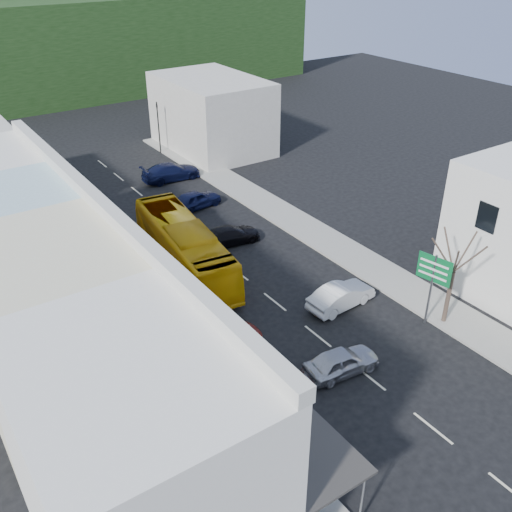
{
  "coord_description": "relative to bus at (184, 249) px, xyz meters",
  "views": [
    {
      "loc": [
        -16.71,
        -18.61,
        19.19
      ],
      "look_at": [
        0.0,
        6.0,
        2.2
      ],
      "focal_mm": 40.0,
      "sensor_mm": 36.0,
      "label": 1
    }
  ],
  "objects": [
    {
      "name": "car_navy_mid",
      "position": [
        5.2,
        7.98,
        -0.85
      ],
      "size": [
        4.6,
        2.37,
        1.4
      ],
      "primitive_type": "imported",
      "rotation": [
        0.0,
        0.0,
        1.7
      ],
      "color": "black",
      "rests_on": "ground"
    },
    {
      "name": "sidewalk_left",
      "position": [
        -4.89,
        -0.31,
        -1.48
      ],
      "size": [
        3.0,
        52.0,
        0.15
      ],
      "primitive_type": "cube",
      "color": "gray",
      "rests_on": "ground"
    },
    {
      "name": "car_white",
      "position": [
        5.54,
        -8.84,
        -0.85
      ],
      "size": [
        4.5,
        2.07,
        1.4
      ],
      "primitive_type": "imported",
      "rotation": [
        0.0,
        0.0,
        1.63
      ],
      "color": "silver",
      "rests_on": "ground"
    },
    {
      "name": "car_red",
      "position": [
        -2.39,
        -8.4,
        -0.85
      ],
      "size": [
        4.67,
        2.07,
        1.4
      ],
      "primitive_type": "imported",
      "rotation": [
        0.0,
        0.0,
        1.61
      ],
      "color": "maroon",
      "rests_on": "ground"
    },
    {
      "name": "car_silver",
      "position": [
        1.67,
        -13.2,
        -0.85
      ],
      "size": [
        4.58,
        2.29,
        1.4
      ],
      "primitive_type": "imported",
      "rotation": [
        0.0,
        0.0,
        1.46
      ],
      "color": "#BABABF",
      "rests_on": "ground"
    },
    {
      "name": "sidewalk_right",
      "position": [
        10.11,
        -0.31,
        -1.48
      ],
      "size": [
        3.0,
        52.0,
        0.15
      ],
      "primitive_type": "cube",
      "color": "gray",
      "rests_on": "ground"
    },
    {
      "name": "traffic_signal",
      "position": [
        8.59,
        21.41,
        0.98
      ],
      "size": [
        1.09,
        1.3,
        5.05
      ],
      "primitive_type": null,
      "rotation": [
        0.0,
        0.0,
        2.83
      ],
      "color": "black",
      "rests_on": "ground"
    },
    {
      "name": "car_navy_far",
      "position": [
        6.26,
        14.4,
        -0.85
      ],
      "size": [
        4.59,
        2.08,
        1.4
      ],
      "primitive_type": "imported",
      "rotation": [
        0.0,
        0.0,
        1.52
      ],
      "color": "black",
      "rests_on": "ground"
    },
    {
      "name": "pedestrian_left",
      "position": [
        -5.89,
        -10.02,
        -0.55
      ],
      "size": [
        0.57,
        0.7,
        1.7
      ],
      "primitive_type": "imported",
      "rotation": [
        0.0,
        0.0,
        1.89
      ],
      "color": "black",
      "rests_on": "sidewalk_left"
    },
    {
      "name": "distant_block_right",
      "position": [
        13.61,
        19.69,
        1.95
      ],
      "size": [
        8.0,
        12.0,
        7.0
      ],
      "primitive_type": "cube",
      "color": "#B7B2A8",
      "rests_on": "ground"
    },
    {
      "name": "car_black_near",
      "position": [
        4.31,
        1.42,
        -0.85
      ],
      "size": [
        4.65,
        2.26,
        1.4
      ],
      "primitive_type": "imported",
      "rotation": [
        0.0,
        0.0,
        1.48
      ],
      "color": "black",
      "rests_on": "ground"
    },
    {
      "name": "shopfront_row",
      "position": [
        -9.88,
        -5.31,
        2.45
      ],
      "size": [
        8.25,
        30.0,
        8.0
      ],
      "color": "silver",
      "rests_on": "ground"
    },
    {
      "name": "direction_sign",
      "position": [
        8.41,
        -12.73,
        0.64
      ],
      "size": [
        1.03,
        2.06,
        4.37
      ],
      "primitive_type": null,
      "rotation": [
        0.0,
        0.0,
        0.21
      ],
      "color": "#09602D",
      "rests_on": "ground"
    },
    {
      "name": "street_tree",
      "position": [
        9.26,
        -13.31,
        1.79
      ],
      "size": [
        3.11,
        3.11,
        6.67
      ],
      "primitive_type": null,
      "rotation": [
        0.0,
        0.0,
        -0.25
      ],
      "color": "#392C23",
      "rests_on": "ground"
    },
    {
      "name": "bus",
      "position": [
        0.0,
        0.0,
        0.0
      ],
      "size": [
        3.89,
        11.82,
        3.1
      ],
      "primitive_type": "imported",
      "rotation": [
        0.0,
        0.0,
        -0.12
      ],
      "color": "#EFB10B",
      "rests_on": "ground"
    },
    {
      "name": "ground",
      "position": [
        2.61,
        -10.31,
        -1.55
      ],
      "size": [
        120.0,
        120.0,
        0.0
      ],
      "primitive_type": "plane",
      "color": "black",
      "rests_on": "ground"
    }
  ]
}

